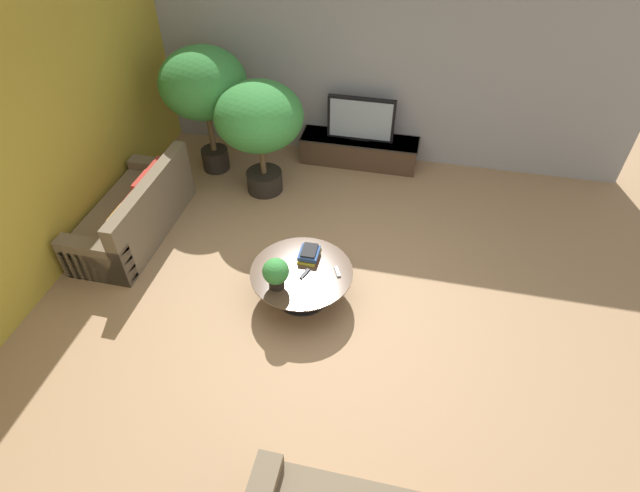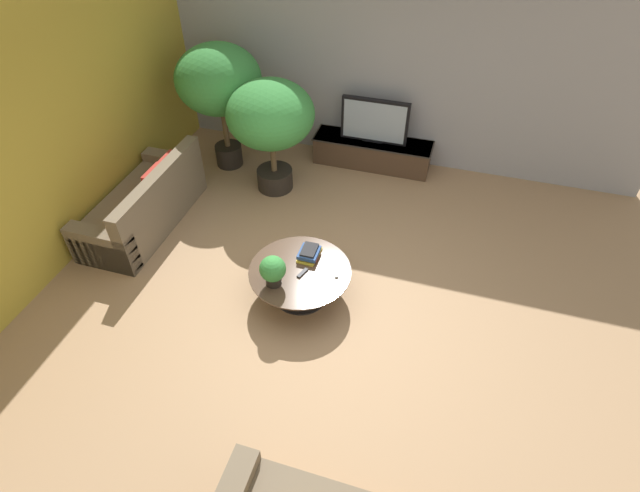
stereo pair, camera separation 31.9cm
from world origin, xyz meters
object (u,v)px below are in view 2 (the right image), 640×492
television (375,121)px  media_console (372,152)px  potted_palm_tall (219,82)px  potted_plant_tabletop (273,270)px  potted_palm_corner (271,118)px  coffee_table (300,278)px  couch_by_wall (145,205)px

television → media_console: bearing=90.0°
potted_palm_tall → potted_plant_tabletop: potted_palm_tall is taller
media_console → potted_plant_tabletop: 3.22m
potted_palm_corner → potted_palm_tall: bearing=157.3°
coffee_table → couch_by_wall: 2.44m
media_console → potted_plant_tabletop: potted_plant_tabletop is taller
potted_palm_tall → potted_plant_tabletop: size_ratio=5.11×
potted_plant_tabletop → couch_by_wall: bearing=157.0°
potted_palm_tall → couch_by_wall: bearing=-104.7°
coffee_table → potted_palm_tall: 3.16m
coffee_table → potted_palm_tall: size_ratio=0.62×
media_console → potted_palm_tall: (-2.11, -0.63, 1.10)m
couch_by_wall → potted_plant_tabletop: 2.36m
media_console → potted_palm_tall: potted_palm_tall is taller
coffee_table → couch_by_wall: size_ratio=0.59×
potted_palm_corner → television: bearing=39.5°
television → coffee_table: bearing=-93.6°
television → potted_palm_tall: size_ratio=0.54×
television → potted_palm_corner: (-1.21, -1.00, 0.36)m
media_console → couch_by_wall: 3.40m
television → coffee_table: 2.95m
couch_by_wall → potted_palm_tall: bearing=165.3°
television → potted_plant_tabletop: 3.20m
television → potted_palm_tall: potted_palm_tall is taller
media_console → potted_plant_tabletop: (-0.38, -3.18, 0.38)m
media_console → couch_by_wall: (-2.54, -2.26, 0.07)m
potted_palm_corner → potted_plant_tabletop: bearing=-69.2°
potted_palm_tall → potted_plant_tabletop: bearing=-55.9°
media_console → potted_plant_tabletop: bearing=-96.9°
potted_plant_tabletop → television: bearing=83.1°
media_console → potted_palm_corner: bearing=-140.4°
media_console → potted_palm_corner: size_ratio=1.11×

